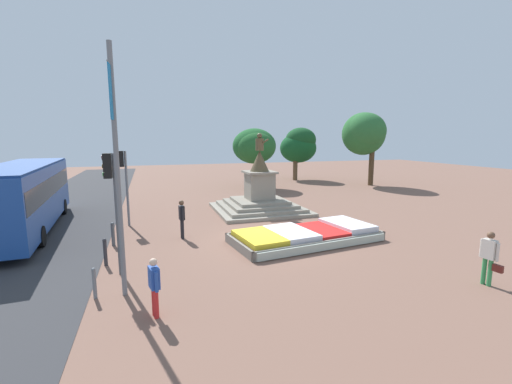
{
  "coord_description": "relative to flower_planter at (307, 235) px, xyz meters",
  "views": [
    {
      "loc": [
        -4.85,
        -13.91,
        4.56
      ],
      "look_at": [
        0.78,
        3.91,
        1.58
      ],
      "focal_mm": 24.0,
      "sensor_mm": 36.0,
      "label": 1
    }
  ],
  "objects": [
    {
      "name": "pedestrian_near_planter",
      "position": [
        -5.22,
        2.11,
        0.77
      ],
      "size": [
        0.25,
        0.57,
        1.77
      ],
      "color": "black",
      "rests_on": "ground_plane"
    },
    {
      "name": "street_asphalt_strip",
      "position": [
        -11.69,
        0.61,
        -0.26
      ],
      "size": [
        6.66,
        79.54,
        0.01
      ],
      "primitive_type": "cube",
      "color": "#333335",
      "rests_on": "ground_plane"
    },
    {
      "name": "pedestrian_crossing_plaza",
      "position": [
        -6.56,
        -4.7,
        0.63
      ],
      "size": [
        0.3,
        0.56,
        1.56
      ],
      "color": "red",
      "rests_on": "ground_plane"
    },
    {
      "name": "kerb_bollard_mid_a",
      "position": [
        -8.18,
        -0.46,
        0.26
      ],
      "size": [
        0.14,
        0.14,
        1.01
      ],
      "color": "#2D2D33",
      "rests_on": "ground_plane"
    },
    {
      "name": "pedestrian_with_handbag",
      "position": [
        3.34,
        -5.84,
        0.7
      ],
      "size": [
        0.27,
        0.73,
        1.72
      ],
      "color": "#338C4C",
      "rests_on": "ground_plane"
    },
    {
      "name": "kerb_bollard_north",
      "position": [
        -8.13,
        4.54,
        0.25
      ],
      "size": [
        0.13,
        0.13,
        0.99
      ],
      "color": "#2D2D33",
      "rests_on": "ground_plane"
    },
    {
      "name": "ground_plane",
      "position": [
        -1.72,
        0.61,
        -0.27
      ],
      "size": [
        90.9,
        90.9,
        0.0
      ],
      "primitive_type": "plane",
      "color": "brown"
    },
    {
      "name": "park_tree_far_right",
      "position": [
        9.15,
        20.93,
        3.47
      ],
      "size": [
        4.0,
        3.59,
        5.62
      ],
      "color": "brown",
      "rests_on": "ground_plane"
    },
    {
      "name": "kerb_bollard_south",
      "position": [
        -8.19,
        -3.13,
        0.21
      ],
      "size": [
        0.12,
        0.12,
        0.92
      ],
      "color": "slate",
      "rests_on": "ground_plane"
    },
    {
      "name": "statue_monument",
      "position": [
        -0.0,
        6.75,
        0.6
      ],
      "size": [
        5.46,
        5.46,
        4.83
      ],
      "color": "gray",
      "rests_on": "ground_plane"
    },
    {
      "name": "traffic_light_mid_block",
      "position": [
        -7.76,
        5.27,
        2.45
      ],
      "size": [
        0.41,
        0.3,
        3.89
      ],
      "color": "slate",
      "rests_on": "ground_plane"
    },
    {
      "name": "traffic_light_near_crossing",
      "position": [
        -7.71,
        -1.46,
        2.56
      ],
      "size": [
        0.41,
        0.29,
        4.06
      ],
      "color": "#4C5156",
      "rests_on": "ground_plane"
    },
    {
      "name": "banner_pole",
      "position": [
        -7.39,
        -3.16,
        3.45
      ],
      "size": [
        0.14,
        0.62,
        7.07
      ],
      "color": "slate",
      "rests_on": "ground_plane"
    },
    {
      "name": "city_bus",
      "position": [
        -12.4,
        5.63,
        1.62
      ],
      "size": [
        3.35,
        11.38,
        3.28
      ],
      "color": "#1E4799",
      "rests_on": "ground_plane"
    },
    {
      "name": "park_tree_far_left",
      "position": [
        2.67,
        16.46,
        3.52
      ],
      "size": [
        3.96,
        4.2,
        5.38
      ],
      "color": "#4C3823",
      "rests_on": "ground_plane"
    },
    {
      "name": "park_tree_behind_statue",
      "position": [
        13.24,
        15.09,
        4.72
      ],
      "size": [
        4.04,
        4.4,
        6.93
      ],
      "color": "#4C3823",
      "rests_on": "ground_plane"
    },
    {
      "name": "flower_planter",
      "position": [
        0.0,
        0.0,
        0.0
      ],
      "size": [
        6.88,
        3.82,
        0.62
      ],
      "color": "#38281C",
      "rests_on": "ground_plane"
    },
    {
      "name": "kerb_bollard_mid_b",
      "position": [
        -8.13,
        1.92,
        0.27
      ],
      "size": [
        0.15,
        0.15,
        1.02
      ],
      "color": "#4C5156",
      "rests_on": "ground_plane"
    }
  ]
}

